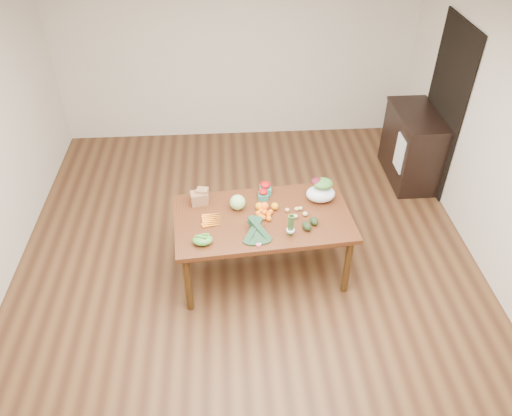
{
  "coord_description": "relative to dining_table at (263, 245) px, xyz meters",
  "views": [
    {
      "loc": [
        -0.17,
        -3.72,
        3.86
      ],
      "look_at": [
        0.08,
        0.0,
        0.9
      ],
      "focal_mm": 35.0,
      "sensor_mm": 36.0,
      "label": 1
    }
  ],
  "objects": [
    {
      "name": "potato_b",
      "position": [
        0.31,
        -0.04,
        0.4
      ],
      "size": [
        0.06,
        0.05,
        0.05
      ],
      "primitive_type": "ellipsoid",
      "color": "tan",
      "rests_on": "dining_table"
    },
    {
      "name": "room_walls",
      "position": [
        -0.15,
        -0.04,
        0.97
      ],
      "size": [
        5.02,
        6.02,
        2.7
      ],
      "color": "beige",
      "rests_on": "floor"
    },
    {
      "name": "potato_d",
      "position": [
        0.34,
        0.07,
        0.4
      ],
      "size": [
        0.05,
        0.04,
        0.04
      ],
      "primitive_type": "ellipsoid",
      "color": "#D2BF79",
      "rests_on": "dining_table"
    },
    {
      "name": "cabinet",
      "position": [
        2.07,
        1.64,
        0.1
      ],
      "size": [
        0.52,
        1.02,
        0.94
      ],
      "primitive_type": "cube",
      "color": "black",
      "rests_on": "floor"
    },
    {
      "name": "potato_e",
      "position": [
        0.42,
        -0.01,
        0.4
      ],
      "size": [
        0.05,
        0.05,
        0.04
      ],
      "primitive_type": "ellipsoid",
      "color": "#D4C07A",
      "rests_on": "dining_table"
    },
    {
      "name": "paper_bag",
      "position": [
        -0.62,
        0.26,
        0.45
      ],
      "size": [
        0.24,
        0.2,
        0.16
      ],
      "primitive_type": null,
      "rotation": [
        0.0,
        0.0,
        0.08
      ],
      "color": "olive",
      "rests_on": "dining_table"
    },
    {
      "name": "floor",
      "position": [
        -0.15,
        -0.04,
        -0.38
      ],
      "size": [
        6.0,
        6.0,
        0.0
      ],
      "primitive_type": "plane",
      "color": "brown",
      "rests_on": "ground"
    },
    {
      "name": "mandarin_cluster",
      "position": [
        0.02,
        0.0,
        0.42
      ],
      "size": [
        0.19,
        0.19,
        0.09
      ],
      "primitive_type": null,
      "rotation": [
        0.0,
        0.0,
        0.08
      ],
      "color": "orange",
      "rests_on": "dining_table"
    },
    {
      "name": "potato_c",
      "position": [
        0.38,
        0.08,
        0.39
      ],
      "size": [
        0.05,
        0.04,
        0.04
      ],
      "primitive_type": "ellipsoid",
      "color": "tan",
      "rests_on": "dining_table"
    },
    {
      "name": "avocado_b",
      "position": [
        0.48,
        -0.14,
        0.41
      ],
      "size": [
        0.1,
        0.12,
        0.07
      ],
      "primitive_type": "ellipsoid",
      "rotation": [
        0.0,
        0.0,
        0.3
      ],
      "color": "black",
      "rests_on": "dining_table"
    },
    {
      "name": "dish_towel",
      "position": [
        1.81,
        1.36,
        0.18
      ],
      "size": [
        0.02,
        0.28,
        0.45
      ],
      "primitive_type": "cube",
      "color": "white",
      "rests_on": "cabinet"
    },
    {
      "name": "strawberry_basket_b",
      "position": [
        0.06,
        0.39,
        0.43
      ],
      "size": [
        0.12,
        0.12,
        0.1
      ],
      "primitive_type": null,
      "rotation": [
        0.0,
        0.0,
        0.08
      ],
      "color": "red",
      "rests_on": "dining_table"
    },
    {
      "name": "carrots",
      "position": [
        -0.51,
        -0.03,
        0.39
      ],
      "size": [
        0.24,
        0.23,
        0.03
      ],
      "primitive_type": null,
      "rotation": [
        0.0,
        0.0,
        0.08
      ],
      "color": "#FF9F15",
      "rests_on": "dining_table"
    },
    {
      "name": "strawberry_basket_a",
      "position": [
        0.03,
        0.29,
        0.42
      ],
      "size": [
        0.11,
        0.11,
        0.09
      ],
      "primitive_type": null,
      "rotation": [
        0.0,
        0.0,
        0.08
      ],
      "color": "red",
      "rests_on": "dining_table"
    },
    {
      "name": "salad_bag",
      "position": [
        0.6,
        0.23,
        0.49
      ],
      "size": [
        0.31,
        0.25,
        0.23
      ],
      "primitive_type": null,
      "rotation": [
        0.0,
        0.0,
        0.08
      ],
      "color": "white",
      "rests_on": "dining_table"
    },
    {
      "name": "snap_pea_bag",
      "position": [
        -0.58,
        -0.35,
        0.42
      ],
      "size": [
        0.19,
        0.14,
        0.08
      ],
      "primitive_type": "ellipsoid",
      "color": "#4F9833",
      "rests_on": "dining_table"
    },
    {
      "name": "orange_c",
      "position": [
        0.13,
        0.11,
        0.41
      ],
      "size": [
        0.08,
        0.08,
        0.08
      ],
      "primitive_type": "sphere",
      "color": "orange",
      "rests_on": "dining_table"
    },
    {
      "name": "orange_b",
      "position": [
        0.02,
        0.11,
        0.42
      ],
      "size": [
        0.09,
        0.09,
        0.09
      ],
      "primitive_type": "sphere",
      "color": "#F3540E",
      "rests_on": "dining_table"
    },
    {
      "name": "ceiling",
      "position": [
        -0.15,
        -0.04,
        2.33
      ],
      "size": [
        5.0,
        6.0,
        0.02
      ],
      "primitive_type": "cube",
      "color": "white",
      "rests_on": "room_walls"
    },
    {
      "name": "dining_table",
      "position": [
        0.0,
        0.0,
        0.0
      ],
      "size": [
        1.8,
        1.1,
        0.75
      ],
      "primitive_type": "cube",
      "rotation": [
        0.0,
        0.0,
        0.08
      ],
      "color": "#542D13",
      "rests_on": "floor"
    },
    {
      "name": "orange_a",
      "position": [
        -0.03,
        0.12,
        0.42
      ],
      "size": [
        0.08,
        0.08,
        0.08
      ],
      "primitive_type": "sphere",
      "color": "orange",
      "rests_on": "dining_table"
    },
    {
      "name": "asparagus_bundle",
      "position": [
        0.23,
        -0.29,
        0.5
      ],
      "size": [
        0.09,
        0.12,
        0.26
      ],
      "primitive_type": null,
      "rotation": [
        0.15,
        0.0,
        0.08
      ],
      "color": "#447E3A",
      "rests_on": "dining_table"
    },
    {
      "name": "potato_a",
      "position": [
        0.25,
        0.07,
        0.4
      ],
      "size": [
        0.05,
        0.04,
        0.04
      ],
      "primitive_type": "ellipsoid",
      "color": "tan",
      "rests_on": "dining_table"
    },
    {
      "name": "avocado_a",
      "position": [
        0.4,
        -0.21,
        0.41
      ],
      "size": [
        0.11,
        0.14,
        0.08
      ],
      "primitive_type": "ellipsoid",
      "rotation": [
        0.0,
        0.0,
        0.3
      ],
      "color": "black",
      "rests_on": "dining_table"
    },
    {
      "name": "doorway_dark",
      "position": [
        2.33,
        1.56,
        0.68
      ],
      "size": [
        0.02,
        1.0,
        2.1
      ],
      "primitive_type": "cube",
      "color": "black",
      "rests_on": "floor"
    },
    {
      "name": "cabbage",
      "position": [
        -0.24,
        0.15,
        0.45
      ],
      "size": [
        0.16,
        0.16,
        0.16
      ],
      "primitive_type": "sphere",
      "color": "#BADA7D",
      "rests_on": "dining_table"
    },
    {
      "name": "kale_bunch",
      "position": [
        -0.08,
        -0.31,
        0.45
      ],
      "size": [
        0.35,
        0.42,
        0.16
      ],
      "primitive_type": null,
      "rotation": [
        0.0,
        0.0,
        0.08
      ],
      "color": "#16311E",
      "rests_on": "dining_table"
    }
  ]
}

